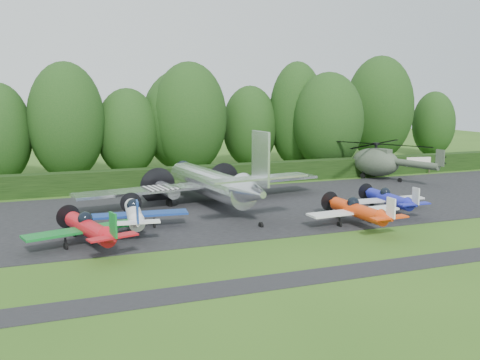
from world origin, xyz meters
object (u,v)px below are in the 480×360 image
object	(u,v)px
light_plane_blue	(389,199)
helicopter	(376,160)
sign_board	(417,163)
light_plane_orange	(358,210)
light_plane_red	(89,228)
transport_plane	(211,183)
light_plane_white	(134,214)

from	to	relation	value
light_plane_blue	helicopter	bearing A→B (deg)	58.39
light_plane_blue	sign_board	distance (m)	20.90
light_plane_orange	helicopter	xyz separation A→B (m)	(12.90, 16.71, 0.94)
light_plane_red	helicopter	bearing A→B (deg)	42.75
sign_board	light_plane_red	bearing A→B (deg)	-165.12
transport_plane	light_plane_white	distance (m)	8.99
helicopter	sign_board	world-z (taller)	helicopter
light_plane_red	light_plane_blue	world-z (taller)	light_plane_red
light_plane_white	helicopter	xyz separation A→B (m)	(27.58, 12.49, 0.89)
transport_plane	light_plane_white	size ratio (longest dim) A/B	2.79
transport_plane	helicopter	xyz separation A→B (m)	(20.48, 7.02, 0.15)
helicopter	sign_board	distance (m)	6.53
light_plane_blue	helicopter	distance (m)	16.01
light_plane_white	helicopter	distance (m)	30.29
transport_plane	light_plane_red	distance (m)	13.27
sign_board	helicopter	bearing A→B (deg)	-177.94
light_plane_white	light_plane_orange	distance (m)	15.28
light_plane_white	light_plane_red	bearing A→B (deg)	-142.50
light_plane_white	light_plane_orange	xyz separation A→B (m)	(14.68, -4.22, -0.05)
transport_plane	light_plane_blue	bearing A→B (deg)	-20.46
transport_plane	light_plane_blue	world-z (taller)	transport_plane
light_plane_blue	sign_board	bearing A→B (deg)	45.12
light_plane_white	transport_plane	bearing A→B (deg)	31.89
light_plane_blue	light_plane_red	bearing A→B (deg)	-176.44
transport_plane	light_plane_blue	size ratio (longest dim) A/B	3.15
light_plane_orange	light_plane_blue	size ratio (longest dim) A/B	1.08
helicopter	sign_board	size ratio (longest dim) A/B	4.16
sign_board	light_plane_blue	bearing A→B (deg)	-143.49
light_plane_white	helicopter	size ratio (longest dim) A/B	0.55
helicopter	transport_plane	bearing A→B (deg)	-143.86
light_plane_orange	sign_board	world-z (taller)	light_plane_orange
light_plane_red	sign_board	distance (m)	40.67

